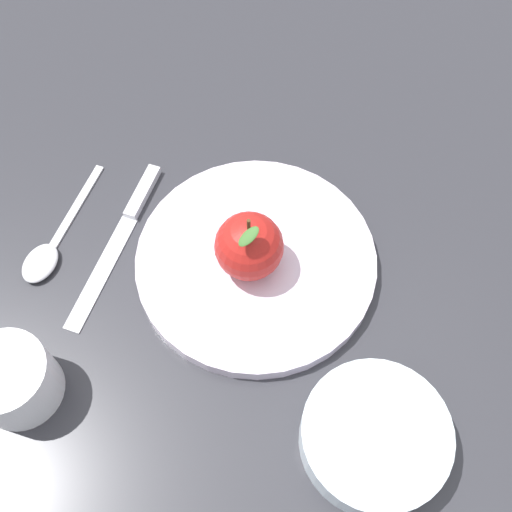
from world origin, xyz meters
name	(u,v)px	position (x,y,z in m)	size (l,w,h in m)	color
ground_plane	(242,271)	(0.00, 0.00, 0.00)	(2.40, 2.40, 0.00)	#2D2D33
dinner_plate	(256,261)	(-0.01, 0.01, 0.01)	(0.25, 0.25, 0.02)	silver
apple	(249,251)	(0.00, 0.01, 0.05)	(0.07, 0.07, 0.08)	#B21E19
side_bowl	(375,436)	(0.18, 0.12, 0.02)	(0.13, 0.13, 0.04)	silver
cup	(11,379)	(0.13, -0.21, 0.03)	(0.08, 0.08, 0.06)	white
knife	(124,229)	(-0.05, -0.13, 0.00)	(0.20, 0.09, 0.01)	silver
spoon	(48,250)	(-0.02, -0.21, 0.01)	(0.16, 0.08, 0.01)	silver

